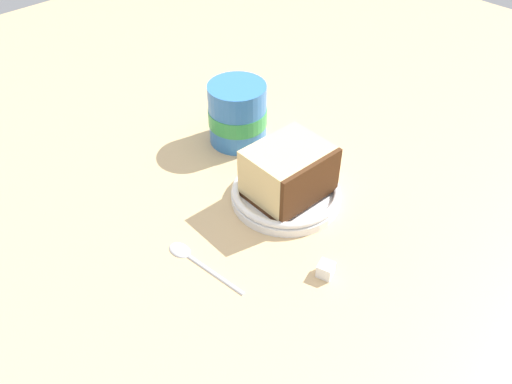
{
  "coord_description": "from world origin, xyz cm",
  "views": [
    {
      "loc": [
        -37.63,
        38.68,
        45.21
      ],
      "look_at": [
        -2.86,
        5.34,
        3.0
      ],
      "focal_mm": 36.69,
      "sensor_mm": 36.0,
      "label": 1
    }
  ],
  "objects_px": {
    "small_plate": "(286,193)",
    "cake_slice": "(289,172)",
    "teaspoon": "(190,256)",
    "sugar_cube": "(326,270)",
    "tea_mug": "(238,113)"
  },
  "relations": [
    {
      "from": "teaspoon",
      "to": "sugar_cube",
      "type": "distance_m",
      "value": 0.15
    },
    {
      "from": "small_plate",
      "to": "sugar_cube",
      "type": "bearing_deg",
      "value": 153.04
    },
    {
      "from": "small_plate",
      "to": "tea_mug",
      "type": "bearing_deg",
      "value": -17.94
    },
    {
      "from": "tea_mug",
      "to": "sugar_cube",
      "type": "xyz_separation_m",
      "value": [
        -0.26,
        0.11,
        -0.04
      ]
    },
    {
      "from": "cake_slice",
      "to": "sugar_cube",
      "type": "bearing_deg",
      "value": 152.53
    },
    {
      "from": "sugar_cube",
      "to": "cake_slice",
      "type": "bearing_deg",
      "value": -27.47
    },
    {
      "from": "cake_slice",
      "to": "sugar_cube",
      "type": "distance_m",
      "value": 0.13
    },
    {
      "from": "tea_mug",
      "to": "teaspoon",
      "type": "distance_m",
      "value": 0.24
    },
    {
      "from": "small_plate",
      "to": "cake_slice",
      "type": "relative_size",
      "value": 1.41
    },
    {
      "from": "cake_slice",
      "to": "teaspoon",
      "type": "bearing_deg",
      "value": 86.9
    },
    {
      "from": "small_plate",
      "to": "teaspoon",
      "type": "bearing_deg",
      "value": 87.93
    },
    {
      "from": "teaspoon",
      "to": "sugar_cube",
      "type": "height_order",
      "value": "sugar_cube"
    },
    {
      "from": "small_plate",
      "to": "sugar_cube",
      "type": "height_order",
      "value": "small_plate"
    },
    {
      "from": "cake_slice",
      "to": "teaspoon",
      "type": "distance_m",
      "value": 0.16
    },
    {
      "from": "tea_mug",
      "to": "teaspoon",
      "type": "xyz_separation_m",
      "value": [
        -0.14,
        0.2,
        -0.04
      ]
    }
  ]
}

